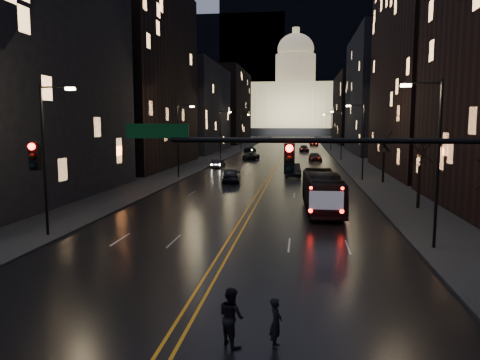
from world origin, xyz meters
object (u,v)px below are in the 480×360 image
(traffic_signal, at_px, (364,175))
(pedestrian_b, at_px, (231,316))
(oncoming_car_b, at_px, (218,164))
(receding_car_a, at_px, (292,170))
(bus, at_px, (322,191))
(pedestrian_a, at_px, (276,323))
(oncoming_car_a, at_px, (231,175))

(traffic_signal, xyz_separation_m, pedestrian_b, (-4.06, -2.00, -4.20))
(oncoming_car_b, bearing_deg, receding_car_a, 141.25)
(bus, bearing_deg, traffic_signal, -91.60)
(traffic_signal, xyz_separation_m, oncoming_car_b, (-14.41, 53.57, -4.44))
(oncoming_car_b, relative_size, receding_car_a, 0.78)
(oncoming_car_b, bearing_deg, pedestrian_a, 105.77)
(oncoming_car_a, height_order, pedestrian_b, pedestrian_b)
(traffic_signal, bearing_deg, receding_car_a, 94.07)
(oncoming_car_a, relative_size, pedestrian_a, 3.19)
(oncoming_car_b, relative_size, pedestrian_a, 2.59)
(traffic_signal, distance_m, pedestrian_b, 6.17)
(traffic_signal, distance_m, bus, 21.05)
(bus, distance_m, pedestrian_a, 22.87)
(pedestrian_b, bearing_deg, pedestrian_a, -133.59)
(traffic_signal, relative_size, oncoming_car_b, 4.31)
(traffic_signal, distance_m, oncoming_car_b, 55.65)
(traffic_signal, relative_size, receding_car_a, 3.34)
(receding_car_a, xyz_separation_m, pedestrian_b, (-0.99, -45.13, 0.06))
(oncoming_car_b, bearing_deg, pedestrian_b, 104.42)
(oncoming_car_b, distance_m, pedestrian_b, 56.52)
(oncoming_car_b, xyz_separation_m, pedestrian_b, (10.35, -55.56, 0.25))
(oncoming_car_b, bearing_deg, oncoming_car_a, 109.10)
(pedestrian_a, bearing_deg, oncoming_car_b, 18.23)
(bus, bearing_deg, pedestrian_a, -98.46)
(bus, relative_size, receding_car_a, 2.08)
(oncoming_car_b, distance_m, receding_car_a, 15.41)
(oncoming_car_b, bearing_deg, traffic_signal, 108.93)
(oncoming_car_a, xyz_separation_m, pedestrian_b, (5.89, -39.20, 0.06))
(receding_car_a, relative_size, pedestrian_a, 3.33)
(receding_car_a, distance_m, pedestrian_b, 45.14)
(traffic_signal, height_order, oncoming_car_a, traffic_signal)
(oncoming_car_b, distance_m, pedestrian_a, 56.78)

